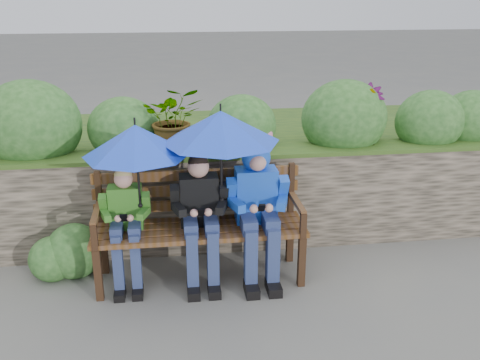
{
  "coord_description": "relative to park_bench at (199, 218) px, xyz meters",
  "views": [
    {
      "loc": [
        -0.59,
        -4.31,
        2.55
      ],
      "look_at": [
        0.0,
        0.1,
        0.95
      ],
      "focal_mm": 40.0,
      "sensor_mm": 36.0,
      "label": 1
    }
  ],
  "objects": [
    {
      "name": "boy_middle",
      "position": [
        0.01,
        -0.09,
        0.1
      ],
      "size": [
        0.51,
        0.59,
        1.19
      ],
      "color": "black",
      "rests_on": "ground"
    },
    {
      "name": "umbrella_left",
      "position": [
        -0.51,
        -0.07,
        0.78
      ],
      "size": [
        0.91,
        0.91,
        0.81
      ],
      "color": "blue",
      "rests_on": "ground"
    },
    {
      "name": "umbrella_right",
      "position": [
        0.2,
        -0.09,
        0.88
      ],
      "size": [
        1.02,
        1.02,
        0.89
      ],
      "color": "blue",
      "rests_on": "ground"
    },
    {
      "name": "garden_backdrop",
      "position": [
        0.32,
        1.44,
        0.05
      ],
      "size": [
        8.0,
        2.86,
        1.79
      ],
      "color": "#373229",
      "rests_on": "ground"
    },
    {
      "name": "boy_right",
      "position": [
        0.53,
        -0.09,
        0.18
      ],
      "size": [
        0.56,
        0.68,
        1.26
      ],
      "color": "blue",
      "rests_on": "ground"
    },
    {
      "name": "ground",
      "position": [
        0.37,
        -0.16,
        -0.57
      ],
      "size": [
        60.0,
        60.0,
        0.0
      ],
      "primitive_type": "plane",
      "color": "#62615F",
      "rests_on": "ground"
    },
    {
      "name": "park_bench",
      "position": [
        0.0,
        0.0,
        0.0
      ],
      "size": [
        1.91,
        0.56,
        1.01
      ],
      "color": "#331F12",
      "rests_on": "ground"
    },
    {
      "name": "boy_left",
      "position": [
        -0.65,
        -0.08,
        0.06
      ],
      "size": [
        0.44,
        0.51,
        1.09
      ],
      "color": "#337026",
      "rests_on": "ground"
    }
  ]
}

